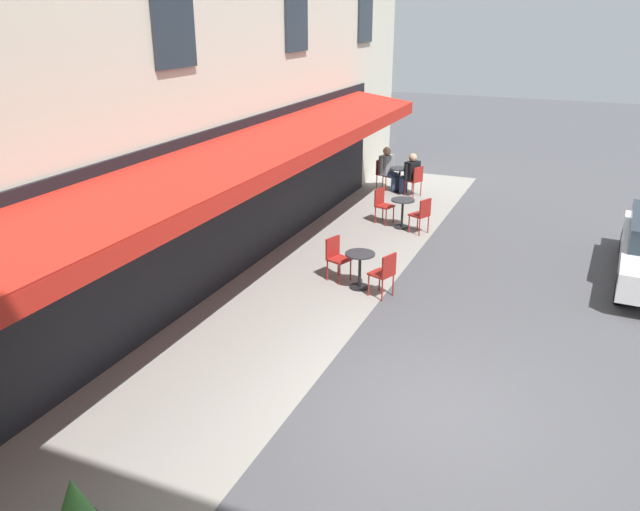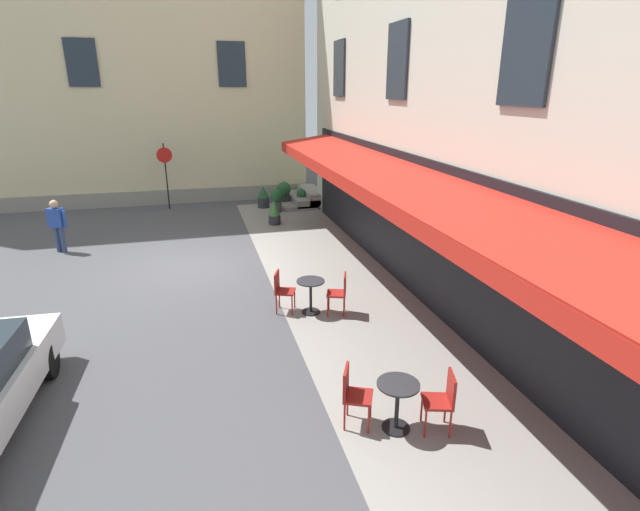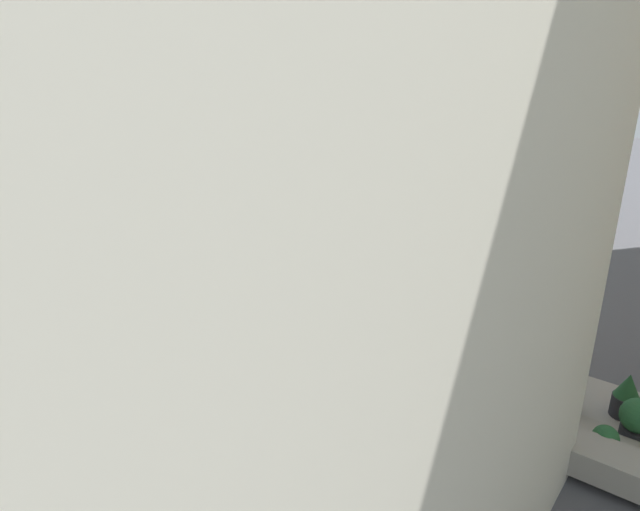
% 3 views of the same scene
% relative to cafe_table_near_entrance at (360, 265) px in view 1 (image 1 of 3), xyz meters
% --- Properties ---
extents(ground_plane, '(70.00, 70.00, 0.00)m').
position_rel_cafe_table_near_entrance_xyz_m(ground_plane, '(3.66, 2.37, -0.49)').
color(ground_plane, '#4C4C51').
extents(sidewalk_cafe_terrace, '(20.50, 3.20, 0.01)m').
position_rel_cafe_table_near_entrance_xyz_m(sidewalk_cafe_terrace, '(0.41, -1.03, -0.49)').
color(sidewalk_cafe_terrace, gray).
rests_on(sidewalk_cafe_terrace, ground_plane).
extents(cafe_table_near_entrance, '(0.60, 0.60, 0.75)m').
position_rel_cafe_table_near_entrance_xyz_m(cafe_table_near_entrance, '(0.00, 0.00, 0.00)').
color(cafe_table_near_entrance, black).
rests_on(cafe_table_near_entrance, ground_plane).
extents(cafe_chair_red_by_window, '(0.52, 0.52, 0.91)m').
position_rel_cafe_table_near_entrance_xyz_m(cafe_chair_red_by_window, '(0.23, 0.59, 0.06)').
color(cafe_chair_red_by_window, maroon).
rests_on(cafe_chair_red_by_window, ground_plane).
extents(cafe_chair_red_near_door, '(0.51, 0.51, 0.91)m').
position_rel_cafe_table_near_entrance_xyz_m(cafe_chair_red_near_door, '(-0.21, -0.60, 0.06)').
color(cafe_chair_red_near_door, maroon).
rests_on(cafe_chair_red_near_door, ground_plane).
extents(cafe_table_mid_terrace, '(0.60, 0.60, 0.75)m').
position_rel_cafe_table_near_entrance_xyz_m(cafe_table_mid_terrace, '(-3.99, -0.28, 0.00)').
color(cafe_table_mid_terrace, black).
rests_on(cafe_table_mid_terrace, ground_plane).
extents(cafe_chair_red_under_awning, '(0.53, 0.53, 0.91)m').
position_rel_cafe_table_near_entrance_xyz_m(cafe_chair_red_under_awning, '(-3.72, 0.29, 0.06)').
color(cafe_chair_red_under_awning, maroon).
rests_on(cafe_chair_red_under_awning, ground_plane).
extents(cafe_chair_red_facing_street, '(0.50, 0.50, 0.91)m').
position_rel_cafe_table_near_entrance_xyz_m(cafe_chair_red_facing_street, '(-4.17, -0.88, 0.06)').
color(cafe_chair_red_facing_street, maroon).
rests_on(cafe_chair_red_facing_street, ground_plane).
extents(cafe_table_streetside, '(0.60, 0.60, 0.75)m').
position_rel_cafe_table_near_entrance_xyz_m(cafe_table_streetside, '(-7.24, -1.32, 0.00)').
color(cafe_table_streetside, black).
rests_on(cafe_table_streetside, ground_plane).
extents(cafe_chair_red_corner_left, '(0.53, 0.53, 0.91)m').
position_rel_cafe_table_near_entrance_xyz_m(cafe_chair_red_corner_left, '(-6.97, -0.75, 0.06)').
color(cafe_chair_red_corner_left, maroon).
rests_on(cafe_chair_red_corner_left, ground_plane).
extents(cafe_chair_red_back_row, '(0.50, 0.50, 0.91)m').
position_rel_cafe_table_near_entrance_xyz_m(cafe_chair_red_back_row, '(-7.42, -1.93, 0.06)').
color(cafe_chair_red_back_row, maroon).
rests_on(cafe_chair_red_back_row, ground_plane).
extents(seated_patron_in_grey, '(0.66, 0.64, 1.33)m').
position_rel_cafe_table_near_entrance_xyz_m(seated_patron_in_grey, '(-7.36, -1.72, 0.22)').
color(seated_patron_in_grey, navy).
rests_on(seated_patron_in_grey, ground_plane).
extents(seated_companion_in_black, '(0.59, 0.62, 1.28)m').
position_rel_cafe_table_near_entrance_xyz_m(seated_companion_in_black, '(-7.06, -0.95, 0.20)').
color(seated_companion_in_black, navy).
rests_on(seated_companion_in_black, ground_plane).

